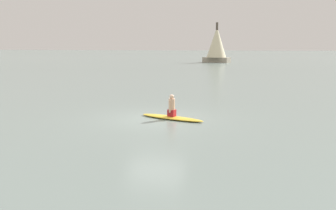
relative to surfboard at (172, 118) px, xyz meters
name	(u,v)px	position (x,y,z in m)	size (l,w,h in m)	color
ground_plane	(156,119)	(0.68, 0.15, -0.06)	(400.00, 400.00, 0.00)	slate
surfboard	(172,118)	(0.00, 0.00, 0.00)	(3.01, 0.61, 0.12)	gold
person_paddler	(172,106)	(0.00, 0.00, 0.49)	(0.38, 0.41, 0.95)	#A51E23
sailboat_far_left	(217,44)	(1.91, -50.58, 3.33)	(5.31, 4.79, 7.19)	#B2A893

